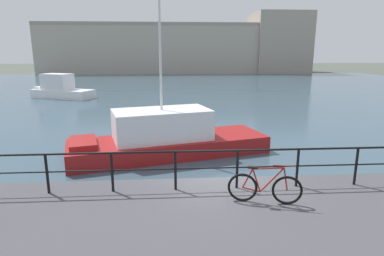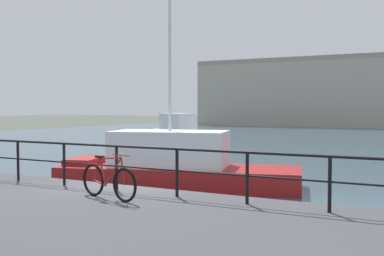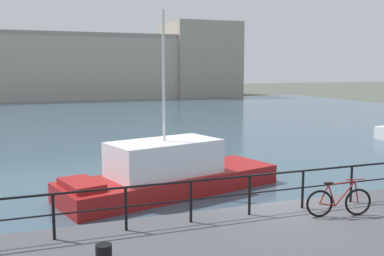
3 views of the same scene
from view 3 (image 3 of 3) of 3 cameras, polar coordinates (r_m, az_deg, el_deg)
ground_plane at (r=13.69m, az=10.87°, el=-13.13°), size 240.00×240.00×0.00m
water_basin at (r=41.92m, az=-11.09°, el=0.85°), size 80.00×60.00×0.01m
harbor_building at (r=75.13m, az=-11.53°, el=7.67°), size 56.24×11.98×12.64m
moored_small_launch at (r=17.43m, az=-3.11°, el=-5.72°), size 9.22×4.95×6.96m
quay_railing at (r=13.20m, az=16.90°, el=-6.27°), size 24.69×0.07×1.08m
parked_bicycle at (r=12.38m, az=18.18°, el=-8.91°), size 1.74×0.46×0.98m
mooring_bollard at (r=9.20m, az=-11.16°, el=-15.63°), size 0.32×0.32×0.44m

